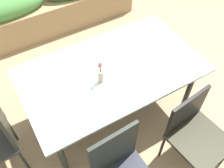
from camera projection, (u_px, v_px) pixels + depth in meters
name	position (u px, v px, depth m)	size (l,w,h in m)	color
ground_plane	(107.00, 117.00, 3.07)	(12.00, 12.00, 0.00)	#9E7F5B
dining_table	(112.00, 73.00, 2.57)	(1.83, 1.06, 0.77)	#B2C6C1
chair_near_right	(195.00, 131.00, 2.38)	(0.55, 0.55, 0.87)	black
flower_vase	(101.00, 74.00, 2.33)	(0.05, 0.06, 0.28)	tan
planter_box	(47.00, 9.00, 3.85)	(2.87, 0.49, 0.82)	#9E7F56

